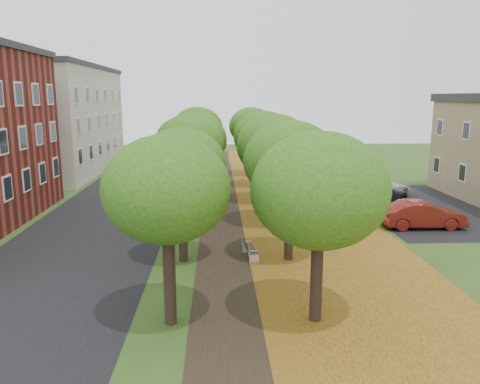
{
  "coord_description": "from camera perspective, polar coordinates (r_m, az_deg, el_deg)",
  "views": [
    {
      "loc": [
        -0.61,
        -14.35,
        7.31
      ],
      "look_at": [
        0.53,
        9.34,
        2.5
      ],
      "focal_mm": 35.0,
      "sensor_mm": 36.0,
      "label": 1
    }
  ],
  "objects": [
    {
      "name": "ground",
      "position": [
        16.12,
        -0.3,
        -15.5
      ],
      "size": [
        120.0,
        120.0,
        0.0
      ],
      "primitive_type": "plane",
      "color": "#2D4C19",
      "rests_on": "ground"
    },
    {
      "name": "building_cream",
      "position": [
        50.15,
        -22.08,
        8.23
      ],
      "size": [
        10.3,
        20.3,
        10.4
      ],
      "color": "beige",
      "rests_on": "ground"
    },
    {
      "name": "bench",
      "position": [
        21.84,
        1.17,
        -7.0
      ],
      "size": [
        0.7,
        1.65,
        0.76
      ],
      "rotation": [
        0.0,
        0.0,
        1.72
      ],
      "color": "#2D382F",
      "rests_on": "ground"
    },
    {
      "name": "car_red",
      "position": [
        28.53,
        21.36,
        -2.6
      ],
      "size": [
        4.67,
        1.67,
        1.53
      ],
      "primitive_type": "imported",
      "rotation": [
        0.0,
        0.0,
        1.56
      ],
      "color": "maroon",
      "rests_on": "ground"
    },
    {
      "name": "car_silver",
      "position": [
        29.66,
        20.93,
        -2.1
      ],
      "size": [
        4.5,
        2.13,
        1.49
      ],
      "primitive_type": "imported",
      "rotation": [
        0.0,
        0.0,
        1.48
      ],
      "color": "#BBBBC0",
      "rests_on": "ground"
    },
    {
      "name": "leaf_verge",
      "position": [
        30.76,
        7.83,
        -2.38
      ],
      "size": [
        7.5,
        70.0,
        0.01
      ],
      "primitive_type": "cube",
      "color": "#A8861F",
      "rests_on": "ground"
    },
    {
      "name": "car_grey",
      "position": [
        34.76,
        16.8,
        -0.15
      ],
      "size": [
        4.55,
        3.26,
        1.22
      ],
      "primitive_type": "imported",
      "rotation": [
        0.0,
        0.0,
        1.98
      ],
      "color": "#313136",
      "rests_on": "ground"
    },
    {
      "name": "parking_lot",
      "position": [
        34.26,
        21.64,
        -1.68
      ],
      "size": [
        9.0,
        16.0,
        0.01
      ],
      "primitive_type": "cube",
      "color": "black",
      "rests_on": "ground"
    },
    {
      "name": "car_white",
      "position": [
        36.54,
        16.55,
        0.55
      ],
      "size": [
        5.44,
        3.7,
        1.38
      ],
      "primitive_type": "imported",
      "rotation": [
        0.0,
        0.0,
        1.88
      ],
      "color": "silver",
      "rests_on": "ground"
    },
    {
      "name": "footpath",
      "position": [
        30.25,
        -1.53,
        -2.52
      ],
      "size": [
        3.2,
        70.0,
        0.01
      ],
      "primitive_type": "cube",
      "color": "black",
      "rests_on": "ground"
    },
    {
      "name": "tree_row_east",
      "position": [
        29.66,
        3.48,
        6.02
      ],
      "size": [
        4.16,
        34.16,
        6.3
      ],
      "color": "black",
      "rests_on": "ground"
    },
    {
      "name": "street_asphalt",
      "position": [
        31.02,
        -15.53,
        -2.59
      ],
      "size": [
        8.0,
        70.0,
        0.01
      ],
      "primitive_type": "cube",
      "color": "black",
      "rests_on": "ground"
    },
    {
      "name": "tree_row_west",
      "position": [
        29.53,
        -5.87,
        5.96
      ],
      "size": [
        4.16,
        34.16,
        6.3
      ],
      "color": "black",
      "rests_on": "ground"
    }
  ]
}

